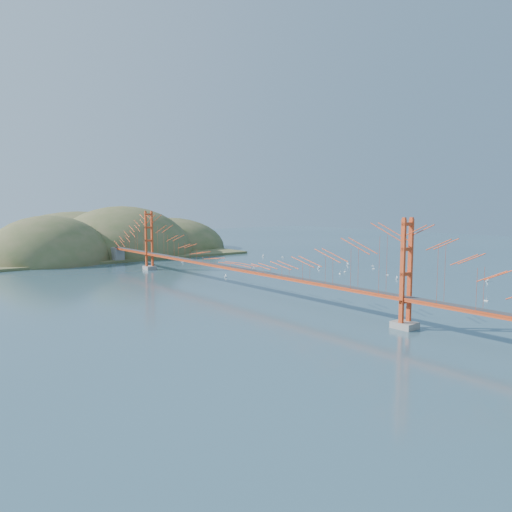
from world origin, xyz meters
TOP-DOWN VIEW (x-y plane):
  - ground at (0.00, 0.00)m, footprint 320.00×320.00m
  - bridge at (0.00, 0.18)m, footprint 2.20×94.40m
  - far_headlands at (2.21, 68.52)m, footprint 84.00×58.00m
  - sailboat_6 at (12.62, -21.31)m, footprint 0.62×0.62m
  - sailboat_12 at (11.50, 36.96)m, footprint 0.59×0.49m
  - sailboat_1 at (30.95, -4.24)m, footprint 0.50×0.53m
  - sailboat_15 at (35.87, 30.76)m, footprint 0.68×0.68m
  - sailboat_13 at (28.31, -8.23)m, footprint 0.58×0.52m
  - sailboat_11 at (39.55, 6.09)m, footprint 0.53×0.53m
  - sailboat_16 at (16.82, 17.72)m, footprint 0.68×0.68m
  - sailboat_10 at (21.33, -27.80)m, footprint 0.54×0.61m
  - sailboat_3 at (6.00, 11.99)m, footprint 0.62×0.61m
  - sailboat_2 at (38.14, -19.32)m, footprint 0.65×0.60m
  - sailboat_7 at (32.99, 34.82)m, footprint 0.63×0.57m
  - sailboat_4 at (39.90, 13.45)m, footprint 0.65×0.65m
  - sailboat_0 at (25.32, 2.27)m, footprint 0.63×0.63m
  - sailboat_17 at (36.48, 10.27)m, footprint 0.60×0.49m
  - sailboat_5 at (36.09, 3.06)m, footprint 0.46×0.52m
  - sailboat_14 at (28.03, 3.48)m, footprint 0.59×0.59m
  - sailboat_8 at (27.60, 10.14)m, footprint 0.62×0.53m

SIDE VIEW (x-z plane):
  - ground at x=0.00m, z-range 0.00..0.00m
  - far_headlands at x=2.21m, z-range -12.50..12.50m
  - sailboat_1 at x=30.95m, z-range -0.16..0.43m
  - sailboat_5 at x=36.09m, z-range -0.16..0.44m
  - sailboat_11 at x=39.55m, z-range -0.16..0.44m
  - sailboat_13 at x=28.31m, z-range -0.18..0.47m
  - sailboat_14 at x=28.03m, z-range -0.19..0.48m
  - sailboat_6 at x=12.62m, z-range -0.19..0.49m
  - sailboat_12 at x=11.50m, z-range -0.19..0.49m
  - sailboat_4 at x=39.90m, z-range -0.20..0.50m
  - sailboat_10 at x=21.33m, z-range -0.20..0.50m
  - sailboat_3 at x=6.00m, z-range -0.20..0.50m
  - sailboat_7 at x=32.99m, z-range -0.20..0.51m
  - sailboat_17 at x=36.48m, z-range -0.20..0.51m
  - sailboat_8 at x=27.60m, z-range -0.20..0.51m
  - sailboat_0 at x=25.32m, z-range -0.20..0.51m
  - sailboat_15 at x=35.87m, z-range -0.20..0.52m
  - sailboat_2 at x=38.14m, z-range -0.21..0.52m
  - sailboat_16 at x=16.82m, z-range -0.21..0.53m
  - bridge at x=0.00m, z-range 1.01..13.01m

